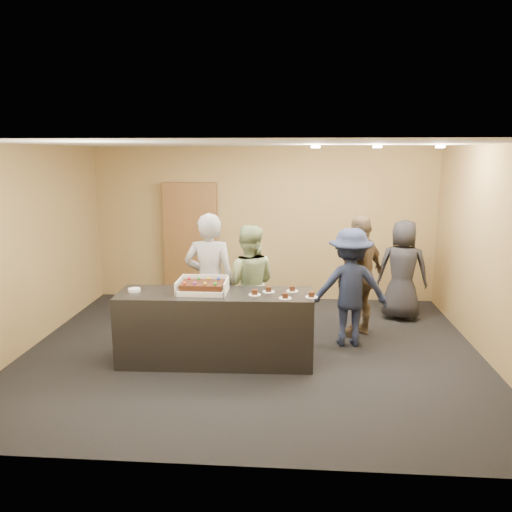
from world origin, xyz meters
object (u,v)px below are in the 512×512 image
Objects in this scene: cake_box at (203,289)px; person_server_grey at (210,282)px; plate_stack at (134,290)px; person_sage_man at (248,284)px; person_dark_suit at (403,270)px; person_navy_man at (350,287)px; serving_counter at (216,327)px; person_brown_extra at (361,276)px; storage_cabinet at (191,241)px; sheet_cake at (202,285)px.

cake_box is 0.33× the size of person_server_grey.
person_sage_man is (1.36, 0.74, -0.10)m from plate_stack.
plate_stack is 4.14m from person_dark_suit.
cake_box reaches higher than plate_stack.
cake_box is at bearing 16.72° from person_navy_man.
person_dark_suit is at bearing 33.35° from serving_counter.
person_brown_extra is at bearing 20.43° from plate_stack.
storage_cabinet is 2.44m from person_server_grey.
storage_cabinet is at bearing -0.88° from person_dark_suit.
person_brown_extra reaches higher than serving_counter.
plate_stack is (-0.15, -2.78, -0.12)m from storage_cabinet.
person_server_grey is at bearing 88.09° from cake_box.
serving_counter is 3.29m from person_dark_suit.
storage_cabinet reaches higher than sheet_cake.
storage_cabinet is at bearing 104.37° from sheet_cake.
plate_stack is at bearing -29.93° from person_brown_extra.
plate_stack is at bearing -179.57° from sheet_cake.
person_sage_man is 1.61m from person_brown_extra.
person_sage_man reaches higher than serving_counter.
person_server_grey is 1.14× the size of person_navy_man.
cake_box is at bearing 46.68° from person_dark_suit.
person_server_grey is at bearing 40.33° from person_dark_suit.
cake_box is 2.33m from person_brown_extra.
cake_box is at bearing 54.64° from person_sage_man.
person_navy_man is at bearing -38.38° from storage_cabinet.
cake_box is (-0.15, 0.02, 0.49)m from serving_counter.
sheet_cake is 2.34m from person_brown_extra.
person_brown_extra is (0.19, 0.36, 0.07)m from person_navy_man.
serving_counter is 0.52m from cake_box.
storage_cabinet is 1.29× the size of person_navy_man.
storage_cabinet reaches higher than cake_box.
person_sage_man reaches higher than plate_stack.
person_navy_man is at bearing 12.03° from person_brown_extra.
person_navy_man is 1.02× the size of person_dark_suit.
person_dark_suit is (0.95, 1.16, -0.01)m from person_navy_man.
plate_stack is 0.09× the size of person_dark_suit.
person_sage_man is 1.04× the size of person_dark_suit.
sheet_cake is 3.44× the size of plate_stack.
person_dark_suit reaches higher than plate_stack.
cake_box reaches higher than serving_counter.
storage_cabinet is at bearing 105.49° from serving_counter.
cake_box is (0.71, -2.76, -0.10)m from storage_cabinet.
plate_stack reaches higher than serving_counter.
person_dark_suit is (2.33, 1.15, -0.03)m from person_sage_man.
person_brown_extra reaches higher than person_navy_man.
plate_stack is 1.55m from person_sage_man.
plate_stack is at bearing -178.08° from cake_box.
person_navy_man is (1.88, 0.73, -0.19)m from sheet_cake.
person_dark_suit is (3.69, 1.89, -0.13)m from plate_stack.
person_server_grey is 2.15m from person_brown_extra.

